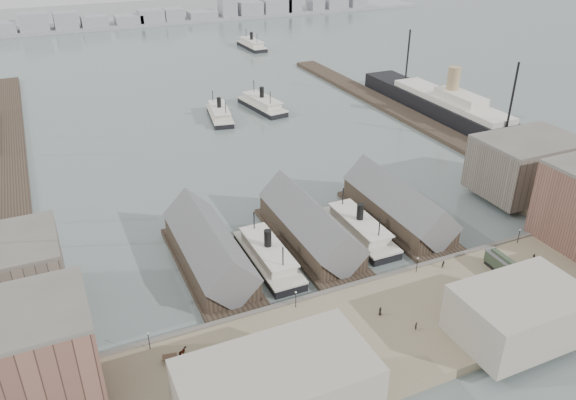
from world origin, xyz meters
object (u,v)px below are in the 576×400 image
ocean_steamer (450,108)px  horse_cart_right (490,295)px  tram (504,266)px  horse_cart_left (180,353)px  horse_cart_center (314,346)px  ferry_docked_west (268,256)px

ocean_steamer → horse_cart_right: bearing=-124.7°
tram → horse_cart_left: 73.00m
horse_cart_center → ferry_docked_west: bearing=24.9°
ferry_docked_west → horse_cart_center: ferry_docked_west is taller
tram → horse_cart_right: 10.72m
horse_cart_left → horse_cart_right: bearing=-87.8°
tram → horse_cart_right: bearing=-145.4°
ferry_docked_west → tram: 53.41m
ferry_docked_west → horse_cart_left: bearing=-138.8°
horse_cart_left → ocean_steamer: bearing=-45.2°
ferry_docked_west → tram: bearing=-31.7°
ocean_steamer → horse_cart_right: size_ratio=22.11×
ocean_steamer → horse_cart_center: size_ratio=22.11×
horse_cart_left → horse_cart_center: size_ratio=1.03×
ocean_steamer → horse_cart_right: (-68.50, -98.88, -1.70)m
ferry_docked_west → horse_cart_right: ferry_docked_west is taller
ocean_steamer → horse_cart_center: ocean_steamer is taller
ocean_steamer → tram: (-59.57, -93.07, -0.56)m
horse_cart_left → horse_cart_right: 64.69m
ocean_steamer → tram: 110.50m
ferry_docked_west → horse_cart_right: 49.78m
ferry_docked_west → ocean_steamer: (105.00, 65.04, 2.20)m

